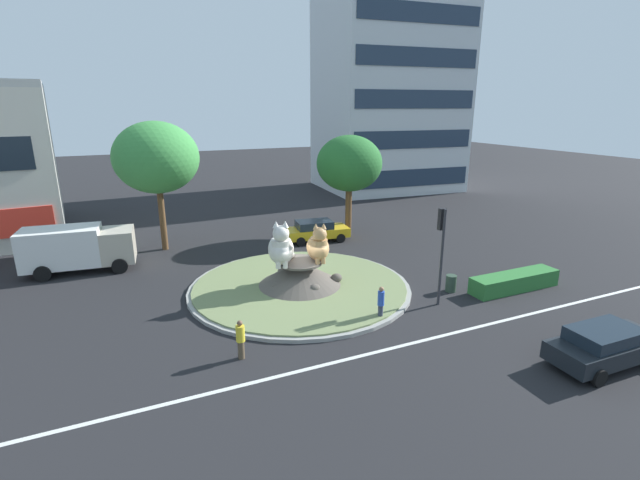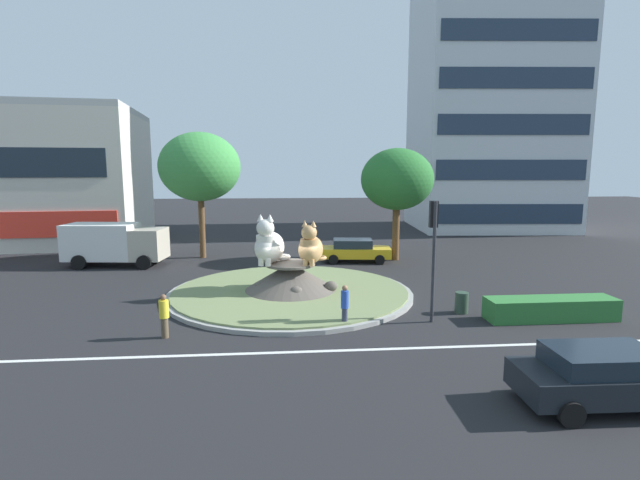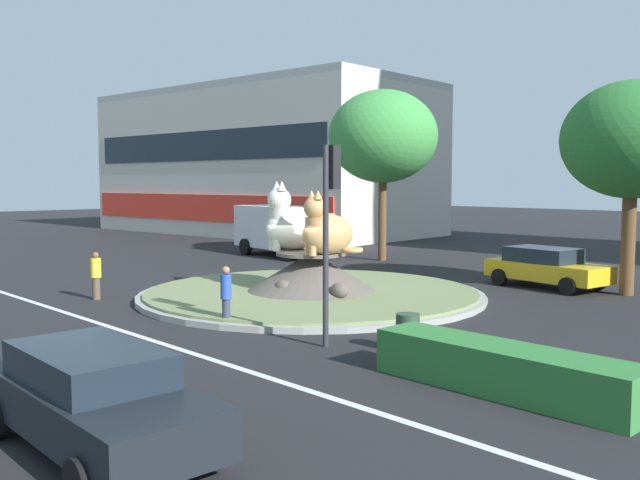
{
  "view_description": "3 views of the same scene",
  "coord_description": "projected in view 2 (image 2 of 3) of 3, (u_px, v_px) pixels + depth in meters",
  "views": [
    {
      "loc": [
        -8.34,
        -21.28,
        9.56
      ],
      "look_at": [
        1.41,
        0.48,
        2.45
      ],
      "focal_mm": 25.52,
      "sensor_mm": 36.0,
      "label": 1
    },
    {
      "loc": [
        -0.46,
        -22.39,
        6.05
      ],
      "look_at": [
        1.44,
        -0.22,
        2.72
      ],
      "focal_mm": 26.29,
      "sensor_mm": 36.0,
      "label": 2
    },
    {
      "loc": [
        17.46,
        -16.18,
        3.98
      ],
      "look_at": [
        -0.29,
        0.69,
        1.93
      ],
      "focal_mm": 39.02,
      "sensor_mm": 36.0,
      "label": 3
    }
  ],
  "objects": [
    {
      "name": "broadleaf_tree_behind_island",
      "position": [
        200.0,
        167.0,
        31.77
      ],
      "size": [
        5.48,
        5.48,
        8.6
      ],
      "color": "brown",
      "rests_on": "ground"
    },
    {
      "name": "clipped_hedge_strip",
      "position": [
        551.0,
        309.0,
        19.09
      ],
      "size": [
        5.3,
        1.2,
        0.9
      ],
      "primitive_type": "cube",
      "color": "#2D7033",
      "rests_on": "ground"
    },
    {
      "name": "pedestrian_blue_shirt",
      "position": [
        345.0,
        305.0,
        18.06
      ],
      "size": [
        0.3,
        0.3,
        1.68
      ],
      "rotation": [
        0.0,
        0.0,
        0.73
      ],
      "color": "#33384C",
      "rests_on": "ground"
    },
    {
      "name": "lane_centreline",
      "position": [
        296.0,
        352.0,
        15.72
      ],
      "size": [
        112.0,
        0.2,
        0.01
      ],
      "primitive_type": "cube",
      "color": "silver",
      "rests_on": "ground"
    },
    {
      "name": "ground_plane",
      "position": [
        291.0,
        294.0,
        23.0
      ],
      "size": [
        160.0,
        160.0,
        0.0
      ],
      "primitive_type": "plane",
      "color": "black"
    },
    {
      "name": "second_tree_near_tower",
      "position": [
        397.0,
        180.0,
        31.08
      ],
      "size": [
        4.81,
        4.81,
        7.5
      ],
      "color": "brown",
      "rests_on": "ground"
    },
    {
      "name": "hatchback_near_shophouse",
      "position": [
        608.0,
        376.0,
        12.03
      ],
      "size": [
        4.79,
        2.17,
        1.53
      ],
      "rotation": [
        0.0,
        0.0,
        -0.03
      ],
      "color": "black",
      "rests_on": "ground"
    },
    {
      "name": "pedestrian_yellow_shirt",
      "position": [
        164.0,
        315.0,
        16.95
      ],
      "size": [
        0.35,
        0.35,
        1.63
      ],
      "rotation": [
        0.0,
        0.0,
        2.05
      ],
      "color": "brown",
      "rests_on": "ground"
    },
    {
      "name": "cat_statue_white",
      "position": [
        269.0,
        245.0,
        22.52
      ],
      "size": [
        2.11,
        2.5,
        2.44
      ],
      "rotation": [
        0.0,
        0.0,
        -1.87
      ],
      "color": "silver",
      "rests_on": "roundabout_island"
    },
    {
      "name": "delivery_box_truck",
      "position": [
        115.0,
        243.0,
        29.68
      ],
      "size": [
        6.29,
        3.1,
        2.69
      ],
      "rotation": [
        0.0,
        0.0,
        -0.1
      ],
      "color": "#B7AD99",
      "rests_on": "ground"
    },
    {
      "name": "litter_bin",
      "position": [
        462.0,
        303.0,
        19.98
      ],
      "size": [
        0.56,
        0.56,
        0.9
      ],
      "color": "#2D4233",
      "rests_on": "ground"
    },
    {
      "name": "office_tower",
      "position": [
        492.0,
        69.0,
        47.32
      ],
      "size": [
        15.54,
        13.43,
        32.38
      ],
      "rotation": [
        0.0,
        0.0,
        -0.08
      ],
      "color": "silver",
      "rests_on": "ground"
    },
    {
      "name": "roundabout_island",
      "position": [
        290.0,
        285.0,
        22.92
      ],
      "size": [
        11.89,
        11.89,
        1.58
      ],
      "color": "gray",
      "rests_on": "ground"
    },
    {
      "name": "traffic_light_mast",
      "position": [
        434.0,
        238.0,
        18.46
      ],
      "size": [
        0.33,
        0.46,
        4.86
      ],
      "rotation": [
        0.0,
        0.0,
        1.53
      ],
      "color": "#2D2D33",
      "rests_on": "ground"
    },
    {
      "name": "sedan_on_far_lane",
      "position": [
        355.0,
        250.0,
        31.09
      ],
      "size": [
        4.72,
        2.52,
        1.51
      ],
      "rotation": [
        0.0,
        0.0,
        -0.12
      ],
      "color": "gold",
      "rests_on": "ground"
    },
    {
      "name": "cat_statue_calico",
      "position": [
        311.0,
        248.0,
        22.46
      ],
      "size": [
        1.68,
        2.15,
        2.14
      ],
      "rotation": [
        0.0,
        0.0,
        -1.78
      ],
      "color": "tan",
      "rests_on": "roundabout_island"
    }
  ]
}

